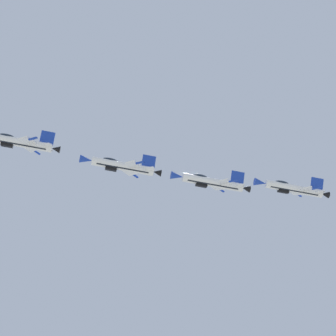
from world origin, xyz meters
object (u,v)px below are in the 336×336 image
(fighter_jet_left_wing, at_px, (121,166))
(fighter_jet_left_outer, at_px, (292,188))
(fighter_jet_lead, at_px, (18,142))
(fighter_jet_right_wing, at_px, (211,182))

(fighter_jet_left_wing, relative_size, fighter_jet_left_outer, 1.00)
(fighter_jet_lead, bearing_deg, fighter_jet_right_wing, -88.26)
(fighter_jet_lead, xyz_separation_m, fighter_jet_left_outer, (52.45, -16.25, 3.56))
(fighter_jet_left_wing, xyz_separation_m, fighter_jet_left_outer, (33.28, -11.34, 3.00))
(fighter_jet_left_outer, bearing_deg, fighter_jet_right_wing, 90.75)
(fighter_jet_lead, xyz_separation_m, fighter_jet_right_wing, (35.90, -10.91, 0.02))
(fighter_jet_lead, relative_size, fighter_jet_left_outer, 1.00)
(fighter_jet_left_wing, distance_m, fighter_jet_left_outer, 35.28)
(fighter_jet_right_wing, bearing_deg, fighter_jet_left_outer, -89.25)
(fighter_jet_left_wing, bearing_deg, fighter_jet_left_outer, -90.17)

